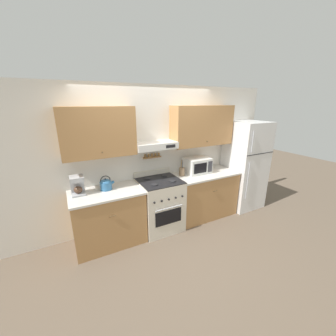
{
  "coord_description": "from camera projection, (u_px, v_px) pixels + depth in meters",
  "views": [
    {
      "loc": [
        -1.43,
        -2.73,
        2.25
      ],
      "look_at": [
        0.14,
        0.28,
        1.17
      ],
      "focal_mm": 22.0,
      "sensor_mm": 36.0,
      "label": 1
    }
  ],
  "objects": [
    {
      "name": "wall_back",
      "position": [
        154.0,
        147.0,
        3.73
      ],
      "size": [
        5.2,
        0.46,
        2.55
      ],
      "color": "silver",
      "rests_on": "ground_plane"
    },
    {
      "name": "utensil_crock",
      "position": [
        182.0,
        171.0,
        3.92
      ],
      "size": [
        0.11,
        0.11,
        0.31
      ],
      "color": "#8E7051",
      "rests_on": "counter_right"
    },
    {
      "name": "coffee_maker",
      "position": [
        77.0,
        185.0,
        3.11
      ],
      "size": [
        0.19,
        0.22,
        0.29
      ],
      "color": "#ADAFB5",
      "rests_on": "counter_left"
    },
    {
      "name": "counter_right",
      "position": [
        204.0,
        194.0,
        4.22
      ],
      "size": [
        1.29,
        0.69,
        0.92
      ],
      "color": "#AD7A47",
      "rests_on": "ground_plane"
    },
    {
      "name": "refrigerator",
      "position": [
        244.0,
        165.0,
        4.5
      ],
      "size": [
        0.76,
        0.75,
        1.88
      ],
      "color": "white",
      "rests_on": "ground_plane"
    },
    {
      "name": "counter_left",
      "position": [
        109.0,
        217.0,
        3.37
      ],
      "size": [
        1.12,
        0.69,
        0.92
      ],
      "color": "#AD7A47",
      "rests_on": "ground_plane"
    },
    {
      "name": "ground_plane",
      "position": [
        168.0,
        236.0,
        3.63
      ],
      "size": [
        16.0,
        16.0,
        0.0
      ],
      "primitive_type": "plane",
      "color": "brown"
    },
    {
      "name": "tea_kettle",
      "position": [
        106.0,
        184.0,
        3.29
      ],
      "size": [
        0.24,
        0.18,
        0.24
      ],
      "color": "teal",
      "rests_on": "counter_left"
    },
    {
      "name": "stove_range",
      "position": [
        160.0,
        204.0,
        3.76
      ],
      "size": [
        0.72,
        0.72,
        1.04
      ],
      "color": "beige",
      "rests_on": "ground_plane"
    },
    {
      "name": "microwave",
      "position": [
        197.0,
        165.0,
        4.07
      ],
      "size": [
        0.48,
        0.39,
        0.3
      ],
      "color": "white",
      "rests_on": "counter_right"
    }
  ]
}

